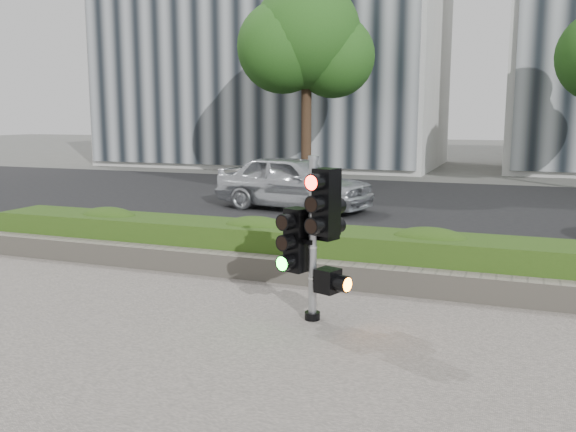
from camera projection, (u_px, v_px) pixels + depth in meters
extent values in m
plane|color=#51514C|center=(263.00, 329.00, 6.95)|extent=(120.00, 120.00, 0.00)
cube|color=black|center=(411.00, 207.00, 16.17)|extent=(60.00, 13.00, 0.02)
cube|color=gray|center=(339.00, 263.00, 9.85)|extent=(60.00, 0.25, 0.12)
cube|color=gray|center=(315.00, 273.00, 8.67)|extent=(12.00, 0.32, 0.34)
cube|color=#567D26|center=(329.00, 252.00, 9.24)|extent=(12.00, 1.00, 0.68)
cube|color=#B7B7B2|center=(277.00, 12.00, 30.11)|extent=(16.00, 9.00, 15.00)
cylinder|color=black|center=(306.00, 127.00, 21.58)|extent=(0.36, 0.36, 4.03)
sphere|color=#1D4A15|center=(307.00, 35.00, 21.06)|extent=(3.74, 3.74, 3.74)
sphere|color=#1D4A15|center=(333.00, 56.00, 21.21)|extent=(2.88, 2.88, 2.88)
sphere|color=#1D4A15|center=(283.00, 47.00, 20.99)|extent=(3.17, 3.17, 3.17)
sphere|color=#1D4A15|center=(313.00, 12.00, 21.59)|extent=(2.59, 2.59, 2.59)
cylinder|color=black|center=(312.00, 316.00, 7.18)|extent=(0.18, 0.18, 0.09)
cylinder|color=gray|center=(313.00, 241.00, 7.04)|extent=(0.10, 0.10, 1.88)
cylinder|color=gray|center=(313.00, 158.00, 6.88)|extent=(0.12, 0.12, 0.05)
cube|color=#FF1107|center=(326.00, 202.00, 6.80)|extent=(0.31, 0.31, 0.75)
cube|color=#14E51E|center=(297.00, 240.00, 7.15)|extent=(0.31, 0.31, 0.75)
cube|color=black|center=(326.00, 218.00, 7.13)|extent=(0.31, 0.31, 0.51)
cube|color=orange|center=(328.00, 280.00, 7.00)|extent=(0.31, 0.31, 0.28)
imported|color=silver|center=(294.00, 182.00, 15.66)|extent=(4.38, 2.38, 1.41)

